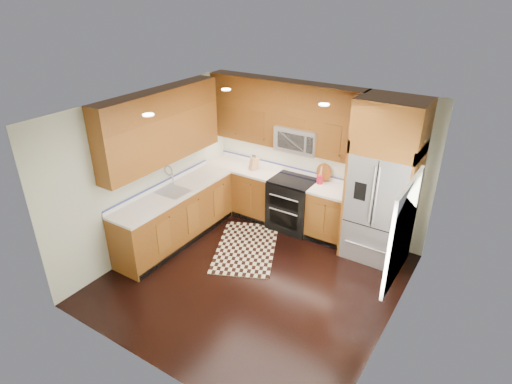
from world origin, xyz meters
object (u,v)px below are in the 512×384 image
Objects in this scene: range at (292,204)px; refrigerator at (383,182)px; knife_block at (254,164)px; utensil_crock at (320,178)px; rug at (246,247)px.

refrigerator is at bearing -1.40° from range.
range is 3.27× the size of knife_block.
knife_block is 0.93× the size of utensil_crock.
rug is 1.73m from utensil_crock.
range is at bearing -164.04° from utensil_crock.
refrigerator is 8.34× the size of utensil_crock.
rug is 1.57m from knife_block.
knife_block is (-2.38, 0.06, -0.25)m from refrigerator.
knife_block is at bearing 91.73° from rug.
utensil_crock reaches higher than knife_block.
rug is at bearing -123.07° from utensil_crock.
refrigerator is 1.15m from utensil_crock.
utensil_crock is (1.27, 0.11, -0.01)m from knife_block.
range is 0.74m from utensil_crock.
range is 1.02m from knife_block.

